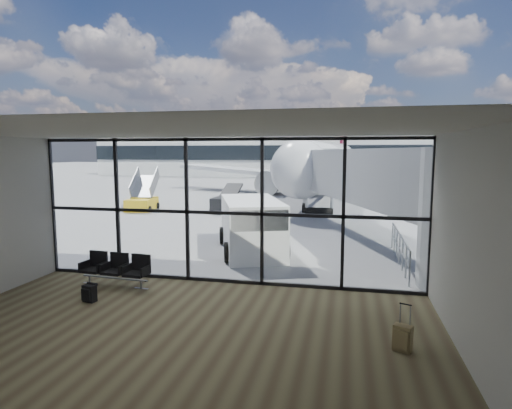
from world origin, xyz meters
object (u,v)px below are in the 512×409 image
at_px(seating_row, 117,268).
at_px(suitcase, 403,338).
at_px(backpack, 89,293).
at_px(service_van, 252,225).
at_px(belt_loader, 227,203).
at_px(mobile_stairs, 142,202).
at_px(airliner, 329,164).

height_order(seating_row, suitcase, suitcase).
relative_size(backpack, service_van, 0.10).
distance_m(belt_loader, mobile_stairs, 6.02).
relative_size(seating_row, backpack, 4.30).
bearing_deg(service_van, mobile_stairs, 113.95).
bearing_deg(suitcase, belt_loader, 139.78).
bearing_deg(mobile_stairs, belt_loader, -4.44).
bearing_deg(service_van, airliner, 66.00).
xyz_separation_m(backpack, mobile_stairs, (-7.32, 17.39, 0.32)).
bearing_deg(mobile_stairs, seating_row, -75.39).
xyz_separation_m(airliner, mobile_stairs, (-12.14, -15.47, -2.37)).
height_order(seating_row, service_van, service_van).
bearing_deg(airliner, service_van, -90.54).
height_order(seating_row, airliner, airliner).
xyz_separation_m(backpack, belt_loader, (-1.33, 17.97, 0.36)).
height_order(backpack, mobile_stairs, mobile_stairs).
distance_m(airliner, service_van, 26.30).
distance_m(backpack, mobile_stairs, 18.87).
bearing_deg(belt_loader, seating_row, -85.83).
xyz_separation_m(backpack, suitcase, (7.96, -1.26, 0.05)).
xyz_separation_m(belt_loader, mobile_stairs, (-5.99, -0.58, -0.04)).
relative_size(seating_row, mobile_stairs, 0.62).
distance_m(suitcase, service_van, 9.40).
bearing_deg(suitcase, seating_row, -175.24).
xyz_separation_m(suitcase, airliner, (-3.14, 34.12, 2.65)).
height_order(service_van, mobile_stairs, mobile_stairs).
relative_size(backpack, mobile_stairs, 0.14).
relative_size(belt_loader, mobile_stairs, 1.10).
relative_size(airliner, service_van, 6.98).
xyz_separation_m(seating_row, airliner, (4.88, 31.32, 2.40)).
bearing_deg(mobile_stairs, backpack, -77.17).
height_order(suitcase, belt_loader, belt_loader).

